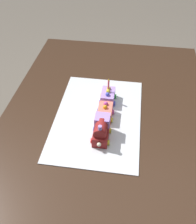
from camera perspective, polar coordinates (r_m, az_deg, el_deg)
ground_plane at (r=1.83m, az=1.45°, el=-17.39°), size 8.00×8.00×0.00m
dining_table at (r=1.31m, az=1.93°, el=-3.61°), size 1.40×1.00×0.74m
cake_board at (r=1.22m, az=0.00°, el=-1.10°), size 0.60×0.40×0.00m
cake_locomotive at (r=1.09m, az=0.75°, el=-3.96°), size 0.14×0.08×0.12m
cake_car_caboose_coral at (r=1.19m, az=1.57°, el=-0.07°), size 0.10×0.08×0.07m
cake_car_hopper_lavender at (r=1.28m, az=2.22°, el=3.50°), size 0.10×0.08×0.07m
birthday_candle at (r=1.24m, az=2.36°, el=6.33°), size 0.01×0.01×0.06m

